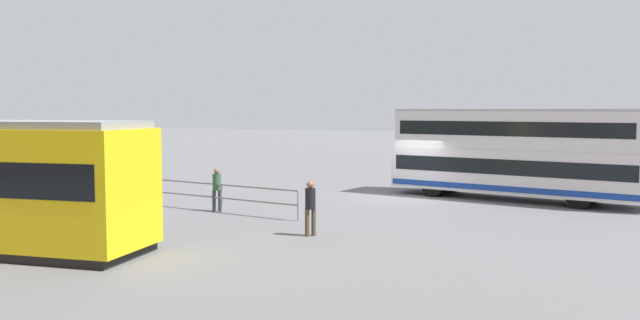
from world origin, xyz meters
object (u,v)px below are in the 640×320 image
at_px(info_sign, 118,160).
at_px(double_decker_bus, 515,154).
at_px(pedestrian_crossing, 310,204).
at_px(pedestrian_near_railing, 217,187).

bearing_deg(info_sign, double_decker_bus, -153.49).
bearing_deg(pedestrian_crossing, pedestrian_near_railing, -26.41).
relative_size(double_decker_bus, pedestrian_near_railing, 6.60).
bearing_deg(info_sign, pedestrian_near_railing, 172.51).
bearing_deg(double_decker_bus, pedestrian_crossing, 69.52).
bearing_deg(pedestrian_crossing, info_sign, -17.18).
relative_size(pedestrian_crossing, info_sign, 0.69).
distance_m(double_decker_bus, pedestrian_crossing, 11.81).
xyz_separation_m(pedestrian_crossing, info_sign, (11.10, -3.43, 0.72)).
height_order(double_decker_bus, info_sign, double_decker_bus).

